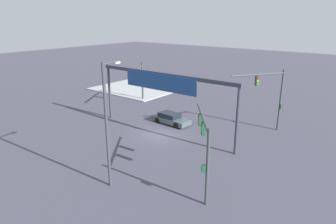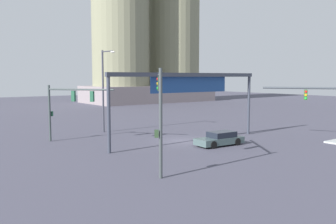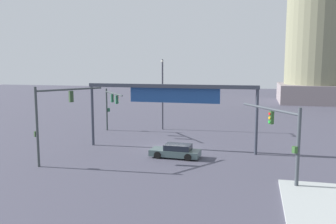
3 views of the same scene
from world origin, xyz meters
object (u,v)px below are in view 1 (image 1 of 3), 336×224
traffic_signal_opposite_side (204,140)px  traffic_signal_cross_street (271,91)px  sedan_car_approaching (171,119)px  streetlamp_curved_arm (108,118)px  traffic_signal_near_corner (140,77)px

traffic_signal_opposite_side → traffic_signal_cross_street: traffic_signal_cross_street is taller
sedan_car_approaching → traffic_signal_opposite_side: bearing=-40.3°
streetlamp_curved_arm → sedan_car_approaching: size_ratio=1.95×
traffic_signal_cross_street → traffic_signal_opposite_side: bearing=36.4°
traffic_signal_near_corner → streetlamp_curved_arm: bearing=5.1°
traffic_signal_near_corner → streetlamp_curved_arm: (-13.24, 17.25, 1.31)m
traffic_signal_opposite_side → streetlamp_curved_arm: streetlamp_curved_arm is taller
traffic_signal_opposite_side → streetlamp_curved_arm: 6.58m
streetlamp_curved_arm → traffic_signal_opposite_side: bearing=-70.2°
sedan_car_approaching → traffic_signal_near_corner: bearing=156.1°
sedan_car_approaching → streetlamp_curved_arm: bearing=-67.5°
traffic_signal_opposite_side → sedan_car_approaching: bearing=8.3°
traffic_signal_cross_street → streetlamp_curved_arm: bearing=18.3°
streetlamp_curved_arm → traffic_signal_near_corner: bearing=24.4°
traffic_signal_cross_street → sedan_car_approaching: size_ratio=1.44×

